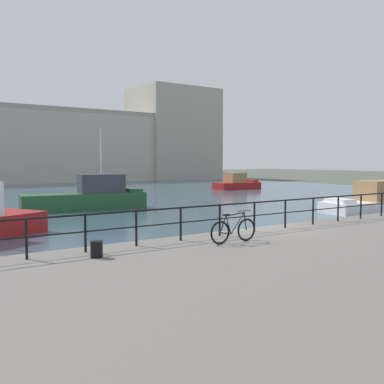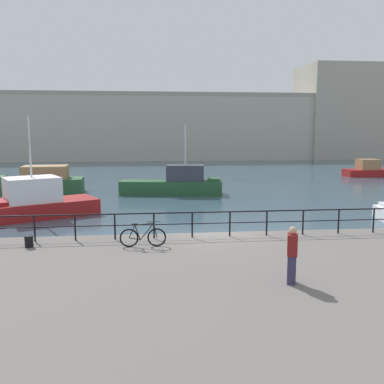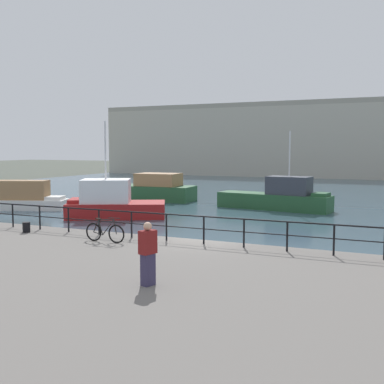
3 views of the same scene
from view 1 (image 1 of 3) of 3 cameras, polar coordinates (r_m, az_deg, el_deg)
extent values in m
plane|color=#4C5147|center=(17.51, 8.92, -6.82)|extent=(240.00, 240.00, 0.00)
cube|color=#385160|center=(44.38, -19.08, -0.44)|extent=(80.00, 60.00, 0.01)
cube|color=#A49F91|center=(82.32, -2.43, 7.43)|extent=(14.03, 11.74, 16.36)
cube|color=white|center=(31.42, 23.38, -1.63)|extent=(9.11, 3.83, 0.71)
cube|color=#997047|center=(31.34, 23.43, 0.19)|extent=(3.62, 2.52, 1.29)
cube|color=white|center=(28.71, 18.51, -1.06)|extent=(1.32, 1.84, 0.24)
cube|color=#23512D|center=(30.41, -13.66, -1.21)|extent=(8.30, 3.03, 1.11)
cube|color=#333842|center=(30.60, -11.61, 1.08)|extent=(3.14, 2.01, 1.27)
cube|color=#23512D|center=(31.29, -7.59, 0.25)|extent=(1.15, 1.45, 0.24)
cylinder|color=silver|center=(30.57, -11.67, 5.22)|extent=(0.10, 0.10, 3.15)
cube|color=maroon|center=(51.94, 5.80, 0.81)|extent=(5.56, 2.47, 0.77)
cube|color=#997047|center=(51.73, 5.57, 1.86)|extent=(2.18, 1.93, 1.14)
cube|color=maroon|center=(53.39, 7.73, 1.43)|extent=(0.71, 1.63, 0.24)
cylinder|color=black|center=(12.20, -20.57, -5.72)|extent=(0.07, 0.07, 1.05)
cylinder|color=black|center=(12.67, -13.58, -5.22)|extent=(0.07, 0.07, 1.05)
cylinder|color=black|center=(13.32, -7.20, -4.69)|extent=(0.07, 0.07, 1.05)
cylinder|color=black|center=(14.11, -1.47, -4.17)|extent=(0.07, 0.07, 1.05)
cylinder|color=black|center=(15.03, 3.59, -3.67)|extent=(0.07, 0.07, 1.05)
cylinder|color=black|center=(16.05, 8.04, -3.21)|extent=(0.07, 0.07, 1.05)
cylinder|color=black|center=(17.16, 11.93, -2.80)|extent=(0.07, 0.07, 1.05)
cylinder|color=black|center=(18.33, 15.33, -2.42)|extent=(0.07, 0.07, 1.05)
cylinder|color=black|center=(19.57, 18.32, -2.08)|extent=(0.07, 0.07, 1.05)
cylinder|color=black|center=(20.85, 20.94, -1.78)|extent=(0.07, 0.07, 1.05)
cylinder|color=black|center=(22.17, 23.25, -1.51)|extent=(0.07, 0.07, 1.05)
cylinder|color=black|center=(16.54, 10.07, -1.19)|extent=(20.58, 0.06, 0.06)
cylinder|color=black|center=(16.59, 10.05, -2.82)|extent=(20.58, 0.04, 0.04)
torus|color=black|center=(14.16, 7.02, -4.85)|extent=(0.72, 0.07, 0.72)
torus|color=black|center=(13.50, 3.64, -5.26)|extent=(0.72, 0.07, 0.72)
cylinder|color=black|center=(13.89, 5.89, -4.01)|extent=(0.55, 0.04, 0.66)
cylinder|color=black|center=(13.67, 4.73, -4.28)|extent=(0.23, 0.04, 0.58)
cylinder|color=black|center=(13.79, 5.58, -2.87)|extent=(0.72, 0.05, 0.11)
cylinder|color=black|center=(13.64, 4.35, -5.34)|extent=(0.43, 0.04, 0.12)
cylinder|color=black|center=(13.53, 4.02, -4.19)|extent=(0.26, 0.04, 0.51)
cylinder|color=black|center=(14.08, 6.87, -3.74)|extent=(0.14, 0.04, 0.57)
cube|color=black|center=(13.56, 4.40, -2.96)|extent=(0.22, 0.09, 0.05)
cylinder|color=black|center=(14.01, 6.72, -2.42)|extent=(0.52, 0.03, 0.02)
cylinder|color=black|center=(11.97, -12.21, -7.22)|extent=(0.32, 0.32, 0.44)
camera|label=2|loc=(10.69, 86.88, 10.55)|focal=39.68mm
camera|label=3|loc=(19.75, 69.01, 4.60)|focal=44.26mm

